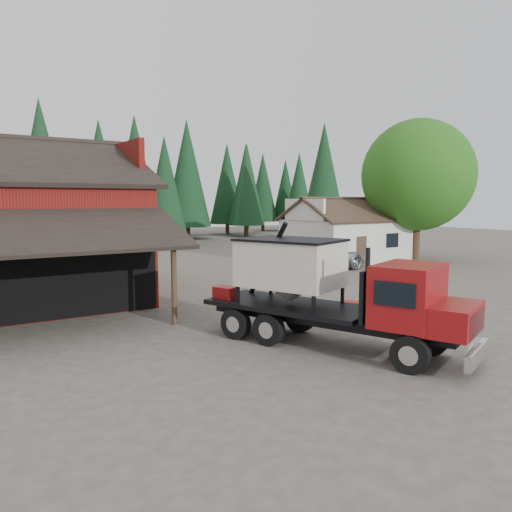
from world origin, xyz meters
TOP-DOWN VIEW (x-y plane):
  - ground at (0.00, 0.00)m, footprint 120.00×120.00m
  - farmhouse at (13.00, 13.00)m, footprint 8.60×6.42m
  - deciduous_tree at (17.01, 9.97)m, footprint 8.00×8.00m
  - conifer_backdrop at (0.00, 42.00)m, footprint 76.00×16.00m
  - near_pine_b at (6.00, 30.00)m, footprint 3.96×3.96m
  - near_pine_c at (22.00, 26.00)m, footprint 4.84×4.84m
  - near_pine_d at (-4.00, 34.00)m, footprint 5.28×5.28m
  - feed_truck at (-2.82, -2.97)m, footprint 5.03×8.41m
  - silver_car at (8.00, 10.00)m, footprint 6.21×3.02m
  - equip_box at (0.33, -0.75)m, footprint 0.96×1.25m

SIDE VIEW (x-z plane):
  - ground at x=0.00m, z-range 0.00..0.00m
  - conifer_backdrop at x=0.00m, z-range -8.00..8.00m
  - equip_box at x=0.33m, z-range 0.00..0.60m
  - silver_car at x=8.00m, z-range 0.00..1.70m
  - farmhouse at x=13.00m, z-range -0.66..3.99m
  - feed_truck at x=-2.82m, z-range -0.12..3.58m
  - near_pine_b at x=6.00m, z-range 0.69..11.09m
  - deciduous_tree at x=17.01m, z-range 0.81..11.01m
  - near_pine_c at x=22.00m, z-range 0.69..13.09m
  - near_pine_d at x=-4.00m, z-range 0.69..14.09m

